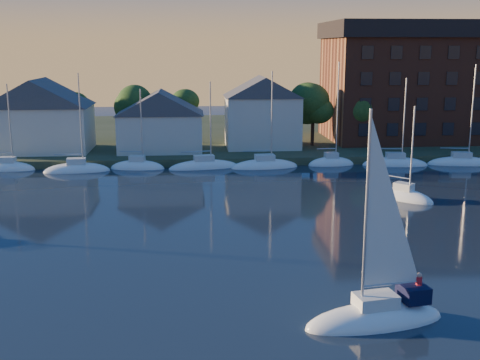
{
  "coord_description": "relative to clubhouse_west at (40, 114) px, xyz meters",
  "views": [
    {
      "loc": [
        -1.88,
        -24.03,
        14.68
      ],
      "look_at": [
        1.88,
        22.0,
        4.46
      ],
      "focal_mm": 45.0,
      "sensor_mm": 36.0,
      "label": 1
    }
  ],
  "objects": [
    {
      "name": "hero_sailboat",
      "position": [
        30.04,
        -52.41,
        -5.38
      ],
      "size": [
        8.37,
        3.91,
        12.78
      ],
      "rotation": [
        0.0,
        0.0,
        3.31
      ],
      "color": "white",
      "rests_on": "ground"
    },
    {
      "name": "wooden_dock",
      "position": [
        22.0,
        -6.0,
        -5.93
      ],
      "size": [
        120.0,
        3.0,
        1.0
      ],
      "primitive_type": "cube",
      "color": "brown",
      "rests_on": "ground"
    },
    {
      "name": "drifting_sailboat_right",
      "position": [
        40.87,
        -26.03,
        -5.83
      ],
      "size": [
        5.88,
        6.1,
        10.34
      ],
      "rotation": [
        0.0,
        0.0,
        -0.82
      ],
      "color": "white",
      "rests_on": "ground"
    },
    {
      "name": "condo_block",
      "position": [
        56.0,
        6.95,
        3.86
      ],
      "size": [
        31.0,
        17.0,
        17.4
      ],
      "color": "brown",
      "rests_on": "shoreline_land"
    },
    {
      "name": "clubhouse_east",
      "position": [
        30.0,
        1.0,
        0.07
      ],
      "size": [
        10.5,
        8.4,
        9.8
      ],
      "color": "beige",
      "rests_on": "shoreline_land"
    },
    {
      "name": "clubhouse_centre",
      "position": [
        16.0,
        -1.0,
        -0.8
      ],
      "size": [
        11.55,
        8.4,
        8.08
      ],
      "color": "beige",
      "rests_on": "shoreline_land"
    },
    {
      "name": "clubhouse_west",
      "position": [
        0.0,
        0.0,
        0.0
      ],
      "size": [
        13.65,
        9.45,
        9.64
      ],
      "color": "beige",
      "rests_on": "shoreline_land"
    },
    {
      "name": "tree_line",
      "position": [
        24.0,
        5.0,
        1.24
      ],
      "size": [
        93.4,
        5.4,
        8.9
      ],
      "color": "#39231A",
      "rests_on": "shoreline_land"
    },
    {
      "name": "moored_fleet",
      "position": [
        26.0,
        -9.0,
        -5.83
      ],
      "size": [
        95.5,
        2.4,
        12.05
      ],
      "color": "white",
      "rests_on": "ground"
    },
    {
      "name": "shoreline_land",
      "position": [
        22.0,
        17.0,
        -5.93
      ],
      "size": [
        160.0,
        50.0,
        2.0
      ],
      "primitive_type": "cube",
      "color": "#2D3A22",
      "rests_on": "ground"
    }
  ]
}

